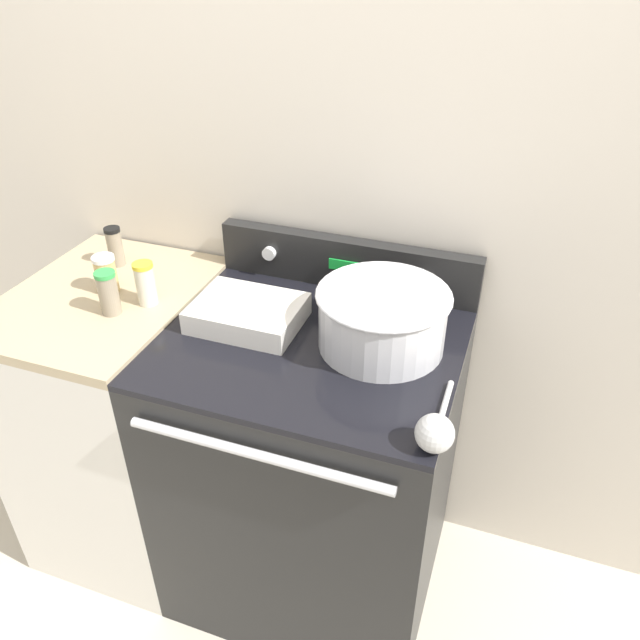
# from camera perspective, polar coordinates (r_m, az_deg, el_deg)

# --- Properties ---
(kitchen_wall) EXTENTS (8.00, 0.05, 2.50)m
(kitchen_wall) POSITION_cam_1_polar(r_m,az_deg,el_deg) (1.80, 3.25, 12.37)
(kitchen_wall) COLOR beige
(kitchen_wall) RESTS_ON ground_plane
(stove_range) EXTENTS (0.78, 0.70, 0.95)m
(stove_range) POSITION_cam_1_polar(r_m,az_deg,el_deg) (1.94, -0.74, -13.47)
(stove_range) COLOR black
(stove_range) RESTS_ON ground_plane
(control_panel) EXTENTS (0.78, 0.07, 0.15)m
(control_panel) POSITION_cam_1_polar(r_m,az_deg,el_deg) (1.84, 2.49, 5.22)
(control_panel) COLOR black
(control_panel) RESTS_ON stove_range
(side_counter) EXTENTS (0.53, 0.67, 0.96)m
(side_counter) POSITION_cam_1_polar(r_m,az_deg,el_deg) (2.19, -17.19, -8.59)
(side_counter) COLOR silver
(side_counter) RESTS_ON ground_plane
(mixing_bowl) EXTENTS (0.34, 0.34, 0.16)m
(mixing_bowl) POSITION_cam_1_polar(r_m,az_deg,el_deg) (1.57, 5.73, 0.33)
(mixing_bowl) COLOR silver
(mixing_bowl) RESTS_ON stove_range
(casserole_dish) EXTENTS (0.29, 0.22, 0.06)m
(casserole_dish) POSITION_cam_1_polar(r_m,az_deg,el_deg) (1.69, -6.64, 0.74)
(casserole_dish) COLOR silver
(casserole_dish) RESTS_ON stove_range
(ladle) EXTENTS (0.08, 0.26, 0.08)m
(ladle) POSITION_cam_1_polar(r_m,az_deg,el_deg) (1.33, 10.50, -10.02)
(ladle) COLOR #B7B7B7
(ladle) RESTS_ON stove_range
(spice_jar_yellow_cap) EXTENTS (0.06, 0.06, 0.13)m
(spice_jar_yellow_cap) POSITION_cam_1_polar(r_m,az_deg,el_deg) (1.80, -15.67, 3.25)
(spice_jar_yellow_cap) COLOR beige
(spice_jar_yellow_cap) RESTS_ON side_counter
(spice_jar_green_cap) EXTENTS (0.06, 0.06, 0.13)m
(spice_jar_green_cap) POSITION_cam_1_polar(r_m,az_deg,el_deg) (1.79, -18.79, 2.39)
(spice_jar_green_cap) COLOR gray
(spice_jar_green_cap) RESTS_ON side_counter
(spice_jar_white_cap) EXTENTS (0.06, 0.06, 0.11)m
(spice_jar_white_cap) POSITION_cam_1_polar(r_m,az_deg,el_deg) (1.90, -18.97, 4.01)
(spice_jar_white_cap) COLOR tan
(spice_jar_white_cap) RESTS_ON side_counter
(spice_jar_black_cap) EXTENTS (0.05, 0.05, 0.13)m
(spice_jar_black_cap) POSITION_cam_1_polar(r_m,az_deg,el_deg) (2.04, -18.24, 6.41)
(spice_jar_black_cap) COLOR gray
(spice_jar_black_cap) RESTS_ON side_counter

